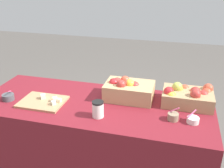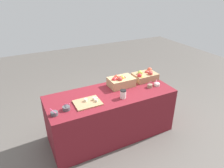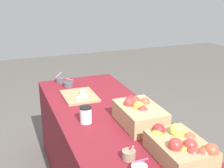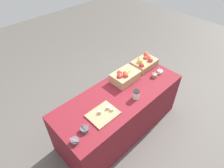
% 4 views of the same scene
% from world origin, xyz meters
% --- Properties ---
extents(ground_plane, '(10.00, 10.00, 0.00)m').
position_xyz_m(ground_plane, '(0.00, 0.00, 0.00)').
color(ground_plane, '#56514C').
extents(table, '(1.90, 0.76, 0.74)m').
position_xyz_m(table, '(0.00, 0.00, 0.37)').
color(table, maroon).
rests_on(table, ground_plane).
extents(apple_crate_left, '(0.39, 0.27, 0.17)m').
position_xyz_m(apple_crate_left, '(0.73, 0.18, 0.81)').
color(apple_crate_left, tan).
rests_on(apple_crate_left, table).
extents(apple_crate_middle, '(0.40, 0.27, 0.18)m').
position_xyz_m(apple_crate_middle, '(0.25, 0.15, 0.82)').
color(apple_crate_middle, tan).
rests_on(apple_crate_middle, table).
extents(cutting_board_front, '(0.36, 0.28, 0.06)m').
position_xyz_m(cutting_board_front, '(-0.40, -0.10, 0.75)').
color(cutting_board_front, tan).
rests_on(cutting_board_front, table).
extents(sample_bowl_near, '(0.08, 0.08, 0.10)m').
position_xyz_m(sample_bowl_near, '(0.63, -0.10, 0.77)').
color(sample_bowl_near, gray).
rests_on(sample_bowl_near, table).
extents(sample_bowl_mid, '(0.09, 0.10, 0.09)m').
position_xyz_m(sample_bowl_mid, '(-0.87, -0.18, 0.76)').
color(sample_bowl_mid, '#4C4C51').
rests_on(sample_bowl_mid, table).
extents(sample_bowl_far, '(0.09, 0.09, 0.09)m').
position_xyz_m(sample_bowl_far, '(0.77, -0.10, 0.76)').
color(sample_bowl_far, silver).
rests_on(sample_bowl_far, table).
extents(sample_bowl_extra, '(0.10, 0.10, 0.10)m').
position_xyz_m(sample_bowl_extra, '(-0.70, -0.13, 0.77)').
color(sample_bowl_extra, '#4C4C51').
rests_on(sample_bowl_extra, table).
extents(coffee_cup, '(0.09, 0.09, 0.12)m').
position_xyz_m(coffee_cup, '(0.10, -0.19, 0.80)').
color(coffee_cup, silver).
rests_on(coffee_cup, table).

